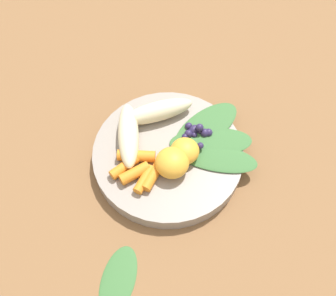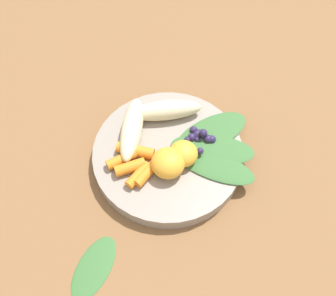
% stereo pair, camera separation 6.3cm
% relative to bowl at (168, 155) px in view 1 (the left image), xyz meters
% --- Properties ---
extents(ground_plane, '(2.40, 2.40, 0.00)m').
position_rel_bowl_xyz_m(ground_plane, '(0.00, 0.00, -0.01)').
color(ground_plane, brown).
extents(bowl, '(0.24, 0.24, 0.03)m').
position_rel_bowl_xyz_m(bowl, '(0.00, 0.00, 0.00)').
color(bowl, gray).
rests_on(bowl, ground_plane).
extents(banana_peeled_left, '(0.10, 0.12, 0.03)m').
position_rel_bowl_xyz_m(banana_peeled_left, '(0.03, -0.06, 0.03)').
color(banana_peeled_left, beige).
rests_on(banana_peeled_left, bowl).
extents(banana_peeled_right, '(0.12, 0.08, 0.03)m').
position_rel_bowl_xyz_m(banana_peeled_right, '(-0.03, -0.06, 0.03)').
color(banana_peeled_right, beige).
rests_on(banana_peeled_right, bowl).
extents(orange_segment_near, '(0.05, 0.05, 0.03)m').
position_rel_bowl_xyz_m(orange_segment_near, '(-0.01, 0.02, 0.03)').
color(orange_segment_near, '#F4A833').
rests_on(orange_segment_near, bowl).
extents(orange_segment_far, '(0.05, 0.05, 0.04)m').
position_rel_bowl_xyz_m(orange_segment_far, '(0.02, 0.03, 0.03)').
color(orange_segment_far, '#F4A833').
rests_on(orange_segment_far, bowl).
extents(carrot_front, '(0.05, 0.05, 0.02)m').
position_rel_bowl_xyz_m(carrot_front, '(0.05, -0.02, 0.02)').
color(carrot_front, orange).
rests_on(carrot_front, bowl).
extents(carrot_mid_left, '(0.05, 0.02, 0.02)m').
position_rel_bowl_xyz_m(carrot_mid_left, '(0.07, -0.02, 0.02)').
color(carrot_mid_left, orange).
rests_on(carrot_mid_left, bowl).
extents(carrot_mid_right, '(0.05, 0.03, 0.02)m').
position_rel_bowl_xyz_m(carrot_mid_right, '(0.07, 0.00, 0.02)').
color(carrot_mid_right, orange).
rests_on(carrot_mid_right, bowl).
extents(carrot_rear, '(0.05, 0.03, 0.01)m').
position_rel_bowl_xyz_m(carrot_rear, '(0.06, 0.02, 0.02)').
color(carrot_rear, orange).
rests_on(carrot_rear, bowl).
extents(carrot_small, '(0.05, 0.03, 0.02)m').
position_rel_bowl_xyz_m(carrot_small, '(0.05, 0.02, 0.02)').
color(carrot_small, orange).
rests_on(carrot_small, bowl).
extents(blueberry_pile, '(0.06, 0.05, 0.02)m').
position_rel_bowl_xyz_m(blueberry_pile, '(-0.05, 0.01, 0.02)').
color(blueberry_pile, '#2D234C').
rests_on(blueberry_pile, bowl).
extents(coconut_shred_patch, '(0.04, 0.04, 0.00)m').
position_rel_bowl_xyz_m(coconut_shred_patch, '(-0.05, 0.04, 0.01)').
color(coconut_shred_patch, white).
rests_on(coconut_shred_patch, bowl).
extents(kale_leaf_left, '(0.12, 0.13, 0.00)m').
position_rel_bowl_xyz_m(kale_leaf_left, '(-0.05, 0.06, 0.02)').
color(kale_leaf_left, '#3D7038').
rests_on(kale_leaf_left, bowl).
extents(kale_leaf_right, '(0.14, 0.12, 0.00)m').
position_rel_bowl_xyz_m(kale_leaf_right, '(-0.06, 0.03, 0.02)').
color(kale_leaf_right, '#3D7038').
rests_on(kale_leaf_right, bowl).
extents(kale_leaf_rear, '(0.13, 0.06, 0.00)m').
position_rel_bowl_xyz_m(kale_leaf_rear, '(-0.08, 0.01, 0.02)').
color(kale_leaf_rear, '#3D7038').
rests_on(kale_leaf_rear, bowl).
extents(kale_leaf_stray, '(0.11, 0.10, 0.01)m').
position_rel_bowl_xyz_m(kale_leaf_stray, '(0.18, 0.10, -0.01)').
color(kale_leaf_stray, '#3D7038').
rests_on(kale_leaf_stray, ground_plane).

